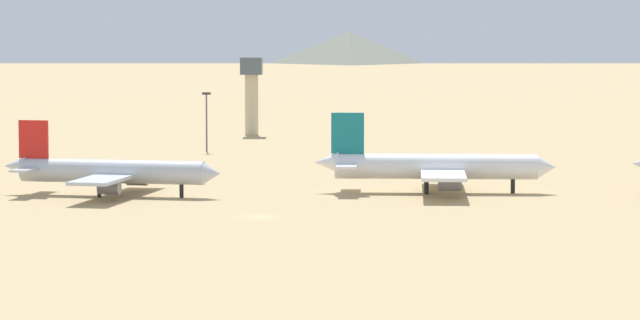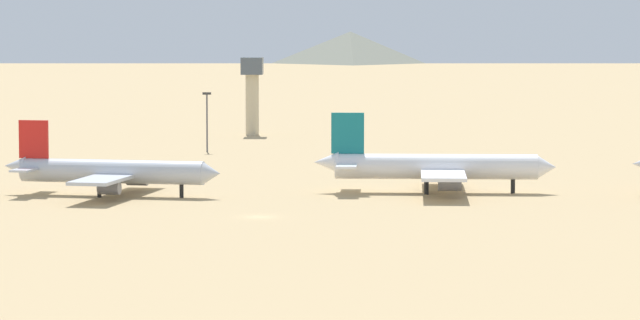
{
  "view_description": "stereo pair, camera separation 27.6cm",
  "coord_description": "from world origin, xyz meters",
  "views": [
    {
      "loc": [
        15.42,
        -239.03,
        29.05
      ],
      "look_at": [
        8.02,
        25.93,
        6.0
      ],
      "focal_mm": 94.07,
      "sensor_mm": 36.0,
      "label": 1
    },
    {
      "loc": [
        15.7,
        -239.02,
        29.05
      ],
      "look_at": [
        8.02,
        25.93,
        6.0
      ],
      "focal_mm": 94.07,
      "sensor_mm": 36.0,
      "label": 2
    }
  ],
  "objects": [
    {
      "name": "parked_jet_red_3",
      "position": [
        -25.71,
        27.09,
        3.95
      ],
      "size": [
        36.35,
        31.0,
        12.04
      ],
      "rotation": [
        0.0,
        0.0,
        -0.18
      ],
      "color": "silver",
      "rests_on": "ground"
    },
    {
      "name": "ground",
      "position": [
        0.0,
        0.0,
        0.0
      ],
      "size": [
        4000.0,
        4000.0,
        0.0
      ],
      "primitive_type": "plane",
      "color": "tan"
    },
    {
      "name": "parked_jet_teal_4",
      "position": [
        26.36,
        33.37,
        4.29
      ],
      "size": [
        39.56,
        33.15,
        13.09
      ],
      "rotation": [
        0.0,
        0.0,
        -0.02
      ],
      "color": "white",
      "rests_on": "ground"
    },
    {
      "name": "light_pole_west",
      "position": [
        -18.53,
        114.39,
        7.48
      ],
      "size": [
        1.8,
        0.5,
        12.65
      ],
      "color": "#59595E",
      "rests_on": "ground"
    },
    {
      "name": "control_tower",
      "position": [
        -12.34,
        163.77,
        11.34
      ],
      "size": [
        5.2,
        5.2,
        18.79
      ],
      "color": "#C6B793",
      "rests_on": "ground"
    }
  ]
}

